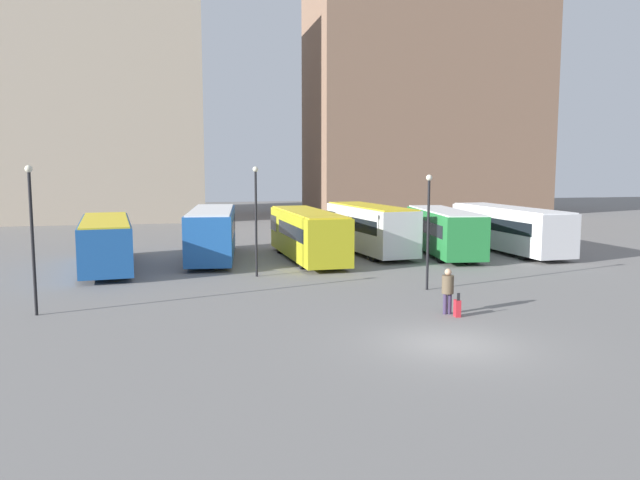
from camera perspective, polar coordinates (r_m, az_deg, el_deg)
The scene contains 14 objects.
ground_plane at distance 20.70m, azimuth 11.77°, elevation -9.31°, with size 160.00×160.00×0.00m, color slate.
building_block_left at distance 72.85m, azimuth -22.31°, elevation 12.25°, with size 28.27×17.39×26.36m.
building_block_right at distance 77.72m, azimuth 9.50°, elevation 16.21°, with size 26.82×14.27×36.91m.
bus_0 at distance 36.57m, azimuth -19.00°, elevation -0.11°, with size 3.74×10.63×2.76m.
bus_1 at distance 38.40m, azimuth -9.82°, elevation 0.71°, with size 3.52×10.26×3.07m.
bus_2 at distance 37.77m, azimuth -1.18°, elevation 0.63°, with size 3.08×10.66×2.97m.
bus_3 at distance 40.22m, azimuth 4.56°, elevation 1.12°, with size 3.71×9.52×3.14m.
bus_4 at distance 40.39m, azimuth 11.22°, elevation 0.85°, with size 3.60×9.81×2.90m.
bus_5 at distance 42.96m, azimuth 16.82°, elevation 1.10°, with size 3.27×10.99×2.96m.
traveler at distance 24.50m, azimuth 11.60°, elevation -4.24°, with size 0.51×0.51×1.78m.
suitcase at distance 24.30m, azimuth 12.44°, elevation -6.10°, with size 0.24×0.34×0.94m.
lamp_post_0 at distance 28.82m, azimuth 9.87°, elevation 1.63°, with size 0.28×0.28×5.29m.
lamp_post_1 at distance 25.87m, azimuth -24.85°, elevation 1.01°, with size 0.28×0.28×5.72m.
lamp_post_2 at distance 31.97m, azimuth -5.87°, elevation 2.54°, with size 0.28×0.28×5.65m.
Camera 1 is at (-8.15, -18.15, 5.72)m, focal length 35.00 mm.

